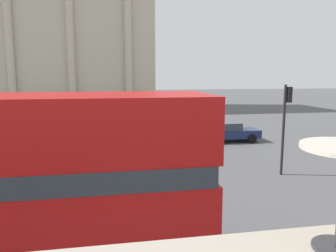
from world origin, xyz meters
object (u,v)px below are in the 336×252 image
Objects in this scene: plaza_building_left at (20,23)px; pedestrian_grey at (174,127)px; traffic_light_near at (285,117)px; pedestrian_black at (107,140)px; traffic_light_mid at (97,117)px; car_navy at (227,132)px.

pedestrian_grey is (15.55, -25.38, -10.28)m from plaza_building_left.
pedestrian_grey is (-3.47, 8.19, -1.67)m from traffic_light_near.
plaza_building_left is 19.28× the size of pedestrian_black.
traffic_light_mid is at bearing 23.82° from pedestrian_black.
pedestrian_grey is at bearing -55.71° from pedestrian_black.
car_navy is at bearing -53.43° from plaza_building_left.
traffic_light_mid is 1.95× the size of pedestrian_grey.
traffic_light_mid is at bearing 127.24° from car_navy.
traffic_light_mid is 6.02m from pedestrian_grey.
car_navy is 3.68m from pedestrian_grey.
plaza_building_left is 33.90m from car_navy.
traffic_light_mid reaches higher than pedestrian_grey.
pedestrian_black is 1.03× the size of pedestrian_grey.
pedestrian_black is (-7.99, 4.26, -1.64)m from traffic_light_near.
traffic_light_near is 2.35× the size of pedestrian_grey.
car_navy is (8.65, 2.61, -1.56)m from traffic_light_mid.
traffic_light_near is 1.20× the size of traffic_light_mid.
plaza_building_left is 32.95m from pedestrian_black.
pedestrian_grey is at bearing 31.62° from traffic_light_mid.
traffic_light_near is (19.02, -33.57, -8.61)m from plaza_building_left.
plaza_building_left is at bearing 110.31° from traffic_light_mid.
traffic_light_near is 9.20m from pedestrian_black.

